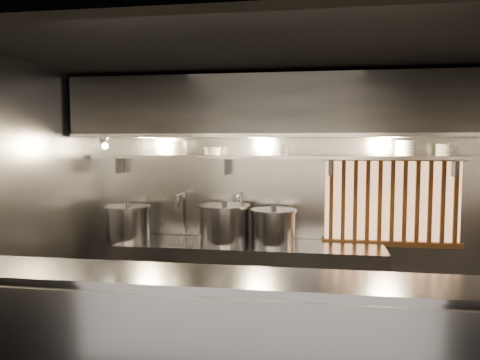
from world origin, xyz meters
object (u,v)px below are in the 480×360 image
(stock_pot_left, at_px, (128,222))
(stock_pot_right, at_px, (274,227))
(heat_lamp, at_px, (103,141))
(stock_pot_mid, at_px, (225,223))
(pendant_bulb, at_px, (268,150))

(stock_pot_left, height_order, stock_pot_right, stock_pot_left)
(heat_lamp, bearing_deg, stock_pot_left, 63.46)
(stock_pot_left, bearing_deg, stock_pot_mid, 0.86)
(stock_pot_left, xyz_separation_m, stock_pot_right, (1.73, -0.01, -0.00))
(pendant_bulb, bearing_deg, stock_pot_left, -178.14)
(stock_pot_right, bearing_deg, stock_pot_mid, 177.55)
(pendant_bulb, distance_m, stock_pot_left, 1.86)
(heat_lamp, xyz_separation_m, stock_pot_right, (1.87, 0.29, -0.97))
(pendant_bulb, distance_m, stock_pot_right, 0.87)
(pendant_bulb, height_order, stock_pot_left, pendant_bulb)
(heat_lamp, xyz_separation_m, stock_pot_left, (0.15, 0.30, -0.96))
(heat_lamp, relative_size, stock_pot_left, 0.56)
(pendant_bulb, bearing_deg, stock_pot_right, -38.39)
(stock_pot_left, bearing_deg, pendant_bulb, 1.86)
(stock_pot_left, distance_m, stock_pot_right, 1.73)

